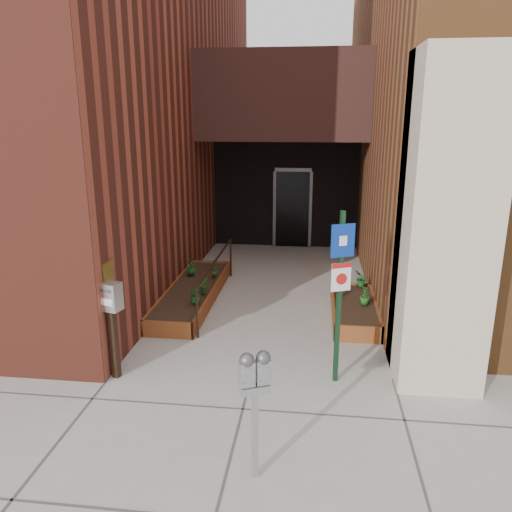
% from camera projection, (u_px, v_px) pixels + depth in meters
% --- Properties ---
extents(ground, '(80.00, 80.00, 0.00)m').
position_uv_depth(ground, '(253.00, 371.00, 7.27)').
color(ground, '#9E9991').
rests_on(ground, ground).
extents(architecture, '(20.00, 14.60, 10.00)m').
position_uv_depth(architecture, '(280.00, 57.00, 12.51)').
color(architecture, maroon).
rests_on(architecture, ground).
extents(planter_left, '(0.90, 3.60, 0.30)m').
position_uv_depth(planter_left, '(193.00, 294.00, 9.99)').
color(planter_left, brown).
rests_on(planter_left, ground).
extents(planter_right, '(0.80, 2.20, 0.30)m').
position_uv_depth(planter_right, '(354.00, 310.00, 9.15)').
color(planter_right, brown).
rests_on(planter_right, ground).
extents(handrail, '(0.04, 3.34, 0.90)m').
position_uv_depth(handrail, '(216.00, 266.00, 9.72)').
color(handrail, black).
rests_on(handrail, ground).
extents(parking_meter, '(0.33, 0.22, 1.41)m').
position_uv_depth(parking_meter, '(255.00, 382.00, 4.85)').
color(parking_meter, '#969698').
rests_on(parking_meter, ground).
extents(sign_post, '(0.31, 0.15, 2.42)m').
position_uv_depth(sign_post, '(340.00, 280.00, 6.59)').
color(sign_post, '#12311B').
rests_on(sign_post, ground).
extents(payment_dropbox, '(0.32, 0.27, 1.42)m').
position_uv_depth(payment_dropbox, '(111.00, 310.00, 6.83)').
color(payment_dropbox, black).
rests_on(payment_dropbox, ground).
extents(shrub_left_a, '(0.33, 0.33, 0.32)m').
position_uv_depth(shrub_left_a, '(196.00, 294.00, 9.05)').
color(shrub_left_a, '#19591D').
rests_on(shrub_left_a, planter_left).
extents(shrub_left_b, '(0.24, 0.24, 0.33)m').
position_uv_depth(shrub_left_b, '(204.00, 284.00, 9.55)').
color(shrub_left_b, '#224F16').
rests_on(shrub_left_b, planter_left).
extents(shrub_left_c, '(0.28, 0.28, 0.36)m').
position_uv_depth(shrub_left_c, '(191.00, 266.00, 10.64)').
color(shrub_left_c, '#164F17').
rests_on(shrub_left_c, planter_left).
extents(shrub_left_d, '(0.26, 0.26, 0.39)m').
position_uv_depth(shrub_left_d, '(214.00, 268.00, 10.49)').
color(shrub_left_d, '#295C1A').
rests_on(shrub_left_d, planter_left).
extents(shrub_right_a, '(0.20, 0.20, 0.33)m').
position_uv_depth(shrub_right_a, '(365.00, 295.00, 8.97)').
color(shrub_right_a, '#22631C').
rests_on(shrub_right_a, planter_right).
extents(shrub_right_b, '(0.22, 0.22, 0.30)m').
position_uv_depth(shrub_right_b, '(341.00, 288.00, 9.40)').
color(shrub_right_b, '#2B631C').
rests_on(shrub_right_b, planter_right).
extents(shrub_right_c, '(0.31, 0.31, 0.31)m').
position_uv_depth(shrub_right_c, '(361.00, 279.00, 9.90)').
color(shrub_right_c, '#1A5D1F').
rests_on(shrub_right_c, planter_right).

